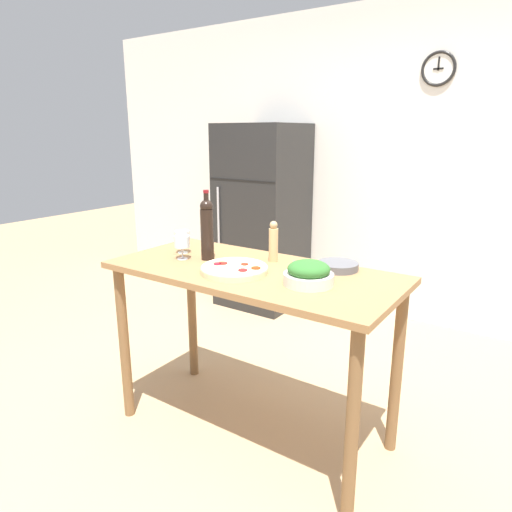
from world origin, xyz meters
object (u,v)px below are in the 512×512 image
wine_glass_near (182,243)px  pepper_mill (273,242)px  wine_bottle (207,228)px  homemade_pizza (234,269)px  salad_bowl (309,274)px  refrigerator (262,217)px  wine_glass_far (182,237)px  cast_iron_skillet (337,266)px

wine_glass_near → pepper_mill: pepper_mill is taller
wine_bottle → homemade_pizza: 0.32m
salad_bowl → homemade_pizza: 0.38m
wine_glass_near → salad_bowl: wine_glass_near is taller
refrigerator → wine_glass_far: size_ratio=12.96×
wine_bottle → salad_bowl: 0.66m
pepper_mill → wine_glass_far: bearing=-164.7°
wine_glass_far → cast_iron_skillet: size_ratio=0.42×
homemade_pizza → cast_iron_skillet: bearing=39.6°
wine_glass_near → wine_bottle: bearing=33.2°
wine_glass_far → homemade_pizza: wine_glass_far is taller
wine_glass_far → homemade_pizza: size_ratio=0.39×
salad_bowl → homemade_pizza: salad_bowl is taller
homemade_pizza → cast_iron_skillet: (0.39, 0.32, 0.00)m
pepper_mill → salad_bowl: (0.33, -0.23, -0.05)m
pepper_mill → refrigerator: bearing=125.2°
pepper_mill → homemade_pizza: size_ratio=0.66×
wine_glass_near → cast_iron_skillet: (0.77, 0.29, -0.07)m
wine_glass_near → salad_bowl: 0.76m
pepper_mill → homemade_pizza: 0.29m
refrigerator → wine_bottle: 1.85m
homemade_pizza → wine_glass_near: bearing=174.2°
salad_bowl → cast_iron_skillet: bearing=87.7°
wine_glass_near → pepper_mill: bearing=29.1°
refrigerator → pepper_mill: (1.06, -1.51, 0.20)m
pepper_mill → cast_iron_skillet: size_ratio=0.71×
salad_bowl → cast_iron_skillet: size_ratio=0.74×
refrigerator → wine_bottle: (0.75, -1.67, 0.27)m
wine_bottle → refrigerator: bearing=114.2°
wine_glass_far → wine_glass_near: bearing=-47.5°
wine_bottle → wine_glass_far: (-0.20, 0.02, -0.08)m
refrigerator → salad_bowl: (1.40, -1.74, 0.14)m
pepper_mill → wine_glass_near: bearing=-150.9°
refrigerator → wine_glass_far: refrigerator is taller
refrigerator → cast_iron_skillet: bearing=-46.0°
wine_glass_near → wine_glass_far: 0.13m
refrigerator → homemade_pizza: bearing=-60.4°
wine_bottle → pepper_mill: (0.31, 0.16, -0.07)m
pepper_mill → homemade_pizza: (-0.05, -0.27, -0.09)m
homemade_pizza → pepper_mill: bearing=79.7°
wine_glass_near → salad_bowl: size_ratio=0.57×
refrigerator → pepper_mill: size_ratio=7.70×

